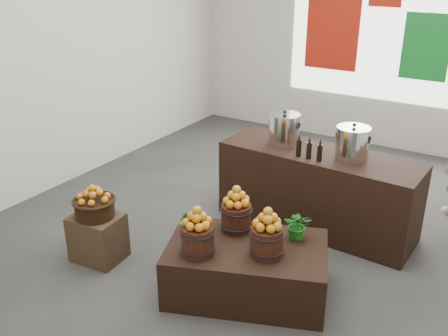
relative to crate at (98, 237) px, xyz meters
The scene contains 21 objects.
ground 1.93m from the crate, 52.16° to the left, with size 7.00×7.00×0.00m, color #3B3C39.
back_wall 5.43m from the crate, 76.82° to the left, with size 6.00×0.04×4.00m, color #B8B5AA.
back_opening 5.49m from the crate, 73.55° to the left, with size 3.20×0.02×2.40m, color white.
deco_red_left 5.28m from the crate, 83.43° to the left, with size 0.90×0.04×1.40m, color #A11B0C.
deco_green_right 5.59m from the crate, 67.40° to the left, with size 0.70×0.04×1.00m, color #117225.
crate is the anchor object (origin of this frame).
wicker_basket 0.34m from the crate, ahead, with size 0.40×0.40×0.18m, color black.
apples_in_basket 0.52m from the crate, ahead, with size 0.31×0.31×0.17m, color #A11205, non-canonical shape.
display_table 1.64m from the crate, 11.57° to the left, with size 1.47×0.90×0.51m, color black.
apple_bucket_front_left 1.35m from the crate, ahead, with size 0.29×0.29×0.27m, color #3D1B10.
apples_in_bucket_front_left 1.44m from the crate, ahead, with size 0.22×0.22×0.20m, color #A11205, non-canonical shape.
apple_bucket_front_right 1.89m from the crate, ahead, with size 0.29×0.29×0.27m, color #3D1B10.
apples_in_bucket_front_right 1.95m from the crate, ahead, with size 0.22×0.22×0.20m, color #A11205, non-canonical shape.
apple_bucket_rear 1.52m from the crate, 21.04° to the left, with size 0.29×0.29×0.27m, color #3D1B10.
apples_in_bucket_rear 1.60m from the crate, 21.04° to the left, with size 0.22×0.22×0.20m, color #A11205, non-canonical shape.
herb_garnish_right 2.11m from the crate, 19.62° to the left, with size 0.26×0.22×0.29m, color #156717.
herb_garnish_left 1.09m from the crate, 12.82° to the left, with size 0.13×0.11×0.24m, color #156717.
counter 2.52m from the crate, 48.08° to the left, with size 2.28×0.73×0.93m, color black.
stock_pot_left 2.40m from the crate, 57.38° to the left, with size 0.35×0.35×0.35m, color silver.
stock_pot_center 2.88m from the crate, 42.20° to the left, with size 0.35×0.35×0.35m, color silver.
oil_cruets 2.47m from the crate, 44.55° to the left, with size 0.25×0.06×0.26m, color black, non-canonical shape.
Camera 1 is at (2.35, -4.65, 2.99)m, focal length 40.00 mm.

